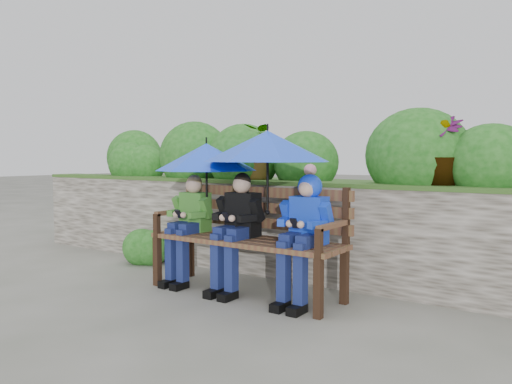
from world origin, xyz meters
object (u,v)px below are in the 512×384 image
Objects in this scene: park_bench at (250,231)px; boy_middle at (237,224)px; umbrella_left at (206,157)px; umbrella_right at (268,146)px; boy_right at (304,226)px; boy_left at (189,221)px.

park_bench is 0.15m from boy_middle.
park_bench is 0.87m from umbrella_left.
park_bench is 0.84m from umbrella_right.
boy_right is 1.13× the size of umbrella_left.
boy_middle is 0.99× the size of umbrella_right.
boy_left is at bearing 179.94° from umbrella_right.
boy_middle is at bearing -8.03° from umbrella_left.
umbrella_right is (0.25, -0.09, 0.80)m from park_bench.
umbrella_right reaches higher than park_bench.
boy_left is 1.10× the size of umbrella_left.
boy_left reaches higher than park_bench.
boy_right is (0.72, 0.01, 0.04)m from boy_middle.
boy_left is at bearing -179.61° from boy_right.
umbrella_left is at bearing 16.38° from boy_left.
boy_left is 0.67m from umbrella_left.
umbrella_right is at bearing -178.47° from boy_right.
umbrella_left is at bearing 171.97° from boy_middle.
boy_right is at bearing -6.96° from park_bench.
boy_left is at bearing 179.67° from boy_middle.
umbrella_right reaches higher than boy_middle.
umbrella_right reaches higher than umbrella_left.
umbrella_right is (0.76, -0.06, 0.10)m from umbrella_left.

